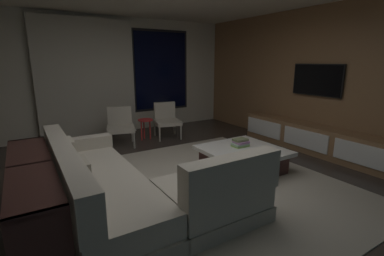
% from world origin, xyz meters
% --- Properties ---
extents(floor, '(9.20, 9.20, 0.00)m').
position_xyz_m(floor, '(0.00, 0.00, 0.00)').
color(floor, '#332B26').
extents(back_wall_with_window, '(6.60, 0.30, 2.70)m').
position_xyz_m(back_wall_with_window, '(-0.06, 3.62, 1.34)').
color(back_wall_with_window, beige).
rests_on(back_wall_with_window, floor).
extents(media_wall, '(0.12, 7.80, 2.70)m').
position_xyz_m(media_wall, '(3.06, 0.00, 1.35)').
color(media_wall, '#8E6642').
rests_on(media_wall, floor).
extents(area_rug, '(3.20, 3.80, 0.01)m').
position_xyz_m(area_rug, '(0.35, -0.10, 0.01)').
color(area_rug, '#ADA391').
rests_on(area_rug, floor).
extents(sectional_couch, '(1.98, 2.50, 0.82)m').
position_xyz_m(sectional_couch, '(-0.95, -0.19, 0.29)').
color(sectional_couch, '#A49C8C').
rests_on(sectional_couch, floor).
extents(coffee_table, '(1.16, 1.16, 0.36)m').
position_xyz_m(coffee_table, '(1.02, 0.10, 0.19)').
color(coffee_table, '#412420').
rests_on(coffee_table, floor).
extents(book_stack_on_coffee_table, '(0.26, 0.19, 0.13)m').
position_xyz_m(book_stack_on_coffee_table, '(1.06, 0.21, 0.42)').
color(book_stack_on_coffee_table, '#94C45D').
rests_on(book_stack_on_coffee_table, coffee_table).
extents(accent_chair_near_window, '(0.65, 0.66, 0.78)m').
position_xyz_m(accent_chair_near_window, '(0.90, 2.53, 0.43)').
color(accent_chair_near_window, '#B2ADA0').
rests_on(accent_chair_near_window, floor).
extents(accent_chair_by_curtain, '(0.67, 0.68, 0.78)m').
position_xyz_m(accent_chair_by_curtain, '(-0.18, 2.48, 0.43)').
color(accent_chair_by_curtain, '#B2ADA0').
rests_on(accent_chair_by_curtain, floor).
extents(side_stool, '(0.32, 0.32, 0.46)m').
position_xyz_m(side_stool, '(0.40, 2.56, 0.37)').
color(side_stool, red).
rests_on(side_stool, floor).
extents(media_console, '(0.46, 3.10, 0.52)m').
position_xyz_m(media_console, '(2.77, 0.05, 0.25)').
color(media_console, '#8E6642').
rests_on(media_console, floor).
extents(mounted_tv, '(0.05, 1.03, 0.60)m').
position_xyz_m(mounted_tv, '(2.95, 0.25, 1.35)').
color(mounted_tv, black).
extents(console_table_behind_couch, '(0.40, 2.10, 0.74)m').
position_xyz_m(console_table_behind_couch, '(-1.86, -0.05, 0.41)').
color(console_table_behind_couch, '#412420').
rests_on(console_table_behind_couch, floor).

